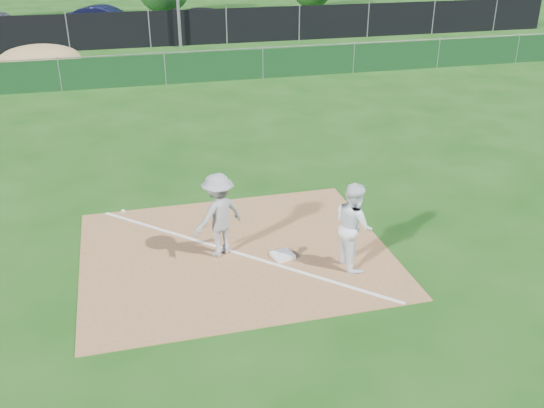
# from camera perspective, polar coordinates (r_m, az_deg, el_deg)

# --- Properties ---
(ground) EXTENTS (90.00, 90.00, 0.00)m
(ground) POSITION_cam_1_polar(r_m,az_deg,el_deg) (20.34, -8.54, 7.74)
(ground) COLOR #15430E
(ground) RESTS_ON ground
(infield_dirt) EXTENTS (6.00, 5.00, 0.02)m
(infield_dirt) POSITION_cam_1_polar(r_m,az_deg,el_deg) (12.11, -3.44, -4.62)
(infield_dirt) COLOR olive
(infield_dirt) RESTS_ON ground
(foul_line) EXTENTS (5.01, 5.01, 0.01)m
(foul_line) POSITION_cam_1_polar(r_m,az_deg,el_deg) (12.11, -3.44, -4.56)
(foul_line) COLOR white
(foul_line) RESTS_ON infield_dirt
(green_fence) EXTENTS (44.00, 0.05, 1.20)m
(green_fence) POSITION_cam_1_polar(r_m,az_deg,el_deg) (25.00, -10.03, 12.36)
(green_fence) COLOR black
(green_fence) RESTS_ON ground
(dirt_mound) EXTENTS (3.38, 2.60, 1.17)m
(dirt_mound) POSITION_cam_1_polar(r_m,az_deg,el_deg) (28.52, -21.00, 12.66)
(dirt_mound) COLOR #9C814B
(dirt_mound) RESTS_ON ground
(black_fence) EXTENTS (46.00, 0.04, 1.80)m
(black_fence) POSITION_cam_1_polar(r_m,az_deg,el_deg) (32.79, -11.46, 15.81)
(black_fence) COLOR black
(black_fence) RESTS_ON ground
(parking_lot) EXTENTS (46.00, 9.00, 0.01)m
(parking_lot) POSITION_cam_1_polar(r_m,az_deg,el_deg) (37.86, -11.91, 15.62)
(parking_lot) COLOR black
(parking_lot) RESTS_ON ground
(first_base) EXTENTS (0.46, 0.46, 0.08)m
(first_base) POSITION_cam_1_polar(r_m,az_deg,el_deg) (11.92, 1.00, -4.84)
(first_base) COLOR white
(first_base) RESTS_ON infield_dirt
(play_at_first) EXTENTS (2.44, 1.06, 1.69)m
(play_at_first) POSITION_cam_1_polar(r_m,az_deg,el_deg) (11.71, -5.06, -1.03)
(play_at_first) COLOR #A8A8AB
(play_at_first) RESTS_ON infield_dirt
(runner) EXTENTS (0.71, 0.87, 1.71)m
(runner) POSITION_cam_1_polar(r_m,az_deg,el_deg) (11.41, 7.67, -2.01)
(runner) COLOR white
(runner) RESTS_ON ground
(car_mid) EXTENTS (4.61, 3.21, 1.44)m
(car_mid) POSITION_cam_1_polar(r_m,az_deg,el_deg) (38.14, -15.41, 16.46)
(car_mid) COLOR black
(car_mid) RESTS_ON parking_lot
(car_right) EXTENTS (4.43, 1.85, 1.28)m
(car_right) POSITION_cam_1_polar(r_m,az_deg,el_deg) (37.50, -5.83, 16.92)
(car_right) COLOR black
(car_right) RESTS_ON parking_lot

